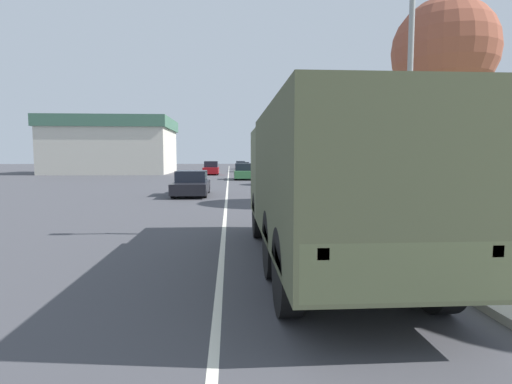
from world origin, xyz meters
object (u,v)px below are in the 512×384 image
car_nearest_ahead (192,184)px  car_third_ahead (211,169)px  car_farthest_ahead (240,165)px  lamp_post (402,70)px  car_second_ahead (244,172)px  car_fourth_ahead (243,167)px  military_truck (322,179)px  pickup_truck (442,192)px

car_nearest_ahead → car_third_ahead: 26.03m
car_farthest_ahead → lamp_post: bearing=-87.6°
car_second_ahead → car_fourth_ahead: bearing=88.4°
car_fourth_ahead → lamp_post: (2.51, -47.23, 3.67)m
car_farthest_ahead → lamp_post: (2.49, -60.72, 3.66)m
car_farthest_ahead → lamp_post: size_ratio=0.62×
military_truck → car_nearest_ahead: military_truck is taller
car_nearest_ahead → car_third_ahead: car_third_ahead is taller
car_second_ahead → car_fourth_ahead: size_ratio=1.05×
military_truck → lamp_post: bearing=43.7°
military_truck → car_nearest_ahead: size_ratio=1.71×
car_third_ahead → car_fourth_ahead: car_third_ahead is taller
car_nearest_ahead → car_second_ahead: size_ratio=1.09×
car_second_ahead → car_fourth_ahead: car_second_ahead is taller
car_second_ahead → lamp_post: (3.07, -27.63, 3.62)m
car_nearest_ahead → car_second_ahead: 15.97m
car_nearest_ahead → car_third_ahead: (-0.14, 26.03, 0.10)m
military_truck → car_fourth_ahead: 49.71m
military_truck → car_farthest_ahead: bearing=89.9°
car_second_ahead → pickup_truck: bearing=-76.1°
car_fourth_ahead → car_farthest_ahead: 13.50m
military_truck → lamp_post: (2.59, 2.47, 2.63)m
military_truck → car_second_ahead: bearing=90.9°
car_second_ahead → car_third_ahead: bearing=108.8°
car_nearest_ahead → pickup_truck: size_ratio=0.90×
car_nearest_ahead → car_fourth_ahead: 35.42m
car_third_ahead → pickup_truck: size_ratio=0.90×
car_farthest_ahead → car_fourth_ahead: bearing=-90.0°
car_third_ahead → car_farthest_ahead: car_third_ahead is taller
car_fourth_ahead → car_nearest_ahead: bearing=-96.4°
car_fourth_ahead → car_farthest_ahead: size_ratio=0.91×
car_third_ahead → car_farthest_ahead: size_ratio=1.06×
military_truck → car_second_ahead: (-0.48, 30.11, -0.99)m
military_truck → car_fourth_ahead: (0.08, 49.70, -1.04)m
car_nearest_ahead → car_farthest_ahead: (3.98, 48.69, 0.02)m
car_nearest_ahead → lamp_post: 14.15m
pickup_truck → car_fourth_ahead: bearing=97.1°
pickup_truck → car_second_ahead: bearing=103.9°
car_third_ahead → car_fourth_ahead: bearing=65.9°
car_farthest_ahead → pickup_truck: (5.48, -57.47, 0.25)m
lamp_post → car_third_ahead: bearing=99.9°
car_third_ahead → lamp_post: 38.80m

